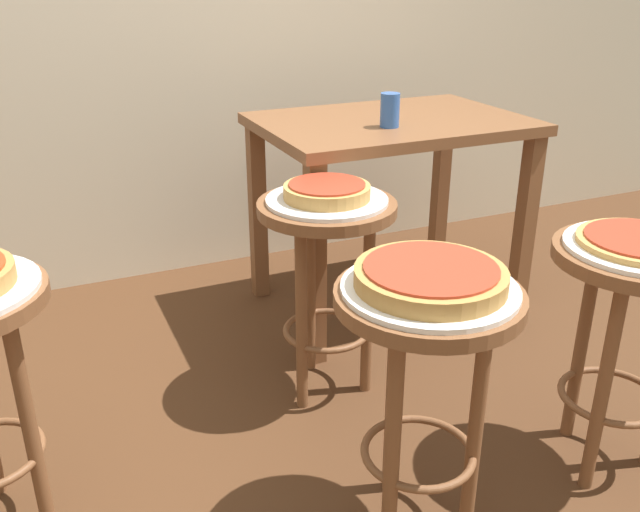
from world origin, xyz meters
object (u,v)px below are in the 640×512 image
at_px(stool_foreground, 629,306).
at_px(serving_plate_rear, 327,200).
at_px(stool_middle, 425,354).
at_px(stool_rear, 327,251).
at_px(dining_table, 390,152).
at_px(serving_plate_middle, 430,288).
at_px(pizza_rear, 327,191).
at_px(cup_near_edge, 390,110).
at_px(pizza_middle, 430,277).

distance_m(stool_foreground, serving_plate_rear, 0.87).
distance_m(stool_middle, stool_rear, 0.63).
relative_size(serving_plate_rear, dining_table, 0.37).
distance_m(stool_middle, serving_plate_middle, 0.16).
height_order(stool_foreground, serving_plate_middle, serving_plate_middle).
xyz_separation_m(serving_plate_middle, dining_table, (0.52, 1.09, -0.02)).
bearing_deg(stool_foreground, serving_plate_rear, 130.79).
distance_m(stool_foreground, serving_plate_middle, 0.62).
bearing_deg(stool_rear, serving_plate_middle, -94.05).
bearing_deg(pizza_rear, cup_near_edge, 40.48).
bearing_deg(cup_near_edge, stool_middle, -114.40).
relative_size(pizza_rear, cup_near_edge, 2.18).
distance_m(stool_rear, cup_near_edge, 0.62).
xyz_separation_m(pizza_middle, dining_table, (0.52, 1.09, -0.04)).
bearing_deg(serving_plate_middle, stool_rear, 85.95).
distance_m(serving_plate_middle, dining_table, 1.21).
relative_size(stool_foreground, pizza_rear, 2.51).
distance_m(stool_rear, serving_plate_rear, 0.16).
xyz_separation_m(stool_middle, dining_table, (0.52, 1.09, 0.15)).
bearing_deg(serving_plate_middle, pizza_middle, -90.00).
xyz_separation_m(stool_foreground, stool_middle, (-0.60, 0.01, 0.00)).
height_order(stool_foreground, dining_table, dining_table).
distance_m(pizza_middle, serving_plate_rear, 0.63).
relative_size(stool_foreground, dining_table, 0.66).
bearing_deg(pizza_middle, stool_foreground, -1.34).
bearing_deg(cup_near_edge, pizza_rear, -139.52).
relative_size(serving_plate_rear, cup_near_edge, 3.08).
distance_m(stool_middle, pizza_middle, 0.19).
relative_size(stool_foreground, stool_rear, 1.00).
bearing_deg(stool_foreground, dining_table, 94.40).
relative_size(stool_foreground, cup_near_edge, 5.48).
height_order(stool_rear, dining_table, dining_table).
bearing_deg(serving_plate_middle, cup_near_edge, 65.60).
bearing_deg(serving_plate_rear, cup_near_edge, 40.48).
height_order(serving_plate_middle, dining_table, dining_table).
distance_m(stool_middle, cup_near_edge, 1.12).
height_order(stool_rear, serving_plate_rear, serving_plate_rear).
relative_size(pizza_middle, dining_table, 0.34).
xyz_separation_m(pizza_middle, stool_rear, (0.04, 0.63, -0.19)).
xyz_separation_m(pizza_middle, pizza_rear, (0.04, 0.63, 0.00)).
bearing_deg(stool_foreground, stool_rear, 130.79).
relative_size(serving_plate_middle, pizza_rear, 1.51).
bearing_deg(stool_foreground, serving_plate_middle, 178.66).
xyz_separation_m(stool_middle, cup_near_edge, (0.44, 0.97, 0.34)).
bearing_deg(stool_rear, serving_plate_rear, 180.00).
distance_m(stool_foreground, cup_near_edge, 1.05).
xyz_separation_m(pizza_middle, serving_plate_rear, (0.04, 0.63, -0.03)).
xyz_separation_m(stool_foreground, cup_near_edge, (-0.16, 0.98, 0.34)).
height_order(stool_foreground, pizza_middle, pizza_middle).
xyz_separation_m(stool_middle, pizza_rear, (0.04, 0.63, 0.19)).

